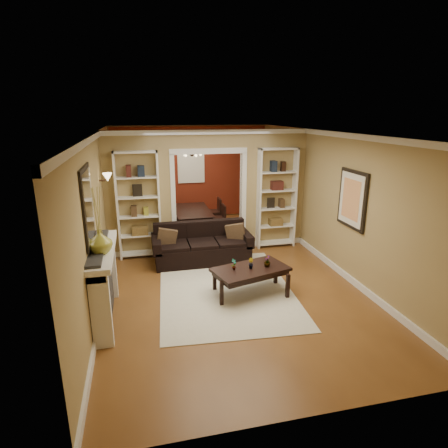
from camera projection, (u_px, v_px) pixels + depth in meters
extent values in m
plane|color=brown|center=(220.00, 268.00, 7.63)|extent=(8.00, 8.00, 0.00)
plane|color=white|center=(220.00, 132.00, 6.85)|extent=(8.00, 8.00, 0.00)
plane|color=tan|center=(191.00, 173.00, 10.97)|extent=(8.00, 0.00, 8.00)
plane|color=tan|center=(312.00, 302.00, 3.51)|extent=(8.00, 0.00, 8.00)
plane|color=tan|center=(99.00, 210.00, 6.76)|extent=(0.00, 8.00, 8.00)
plane|color=tan|center=(326.00, 198.00, 7.73)|extent=(0.00, 8.00, 8.00)
cube|color=tan|center=(209.00, 192.00, 8.36)|extent=(4.50, 0.15, 2.70)
cube|color=maroon|center=(191.00, 174.00, 10.95)|extent=(4.44, 0.04, 2.64)
cube|color=#8CA5CC|center=(191.00, 166.00, 10.85)|extent=(0.78, 0.03, 0.98)
cube|color=beige|center=(225.00, 289.00, 6.74)|extent=(2.53, 3.38, 0.01)
cube|color=black|center=(202.00, 243.00, 7.87)|extent=(2.06, 0.89, 0.81)
cube|color=brown|center=(167.00, 238.00, 7.64)|extent=(0.39, 0.11, 0.38)
cube|color=brown|center=(236.00, 233.00, 7.95)|extent=(0.41, 0.27, 0.40)
cube|color=black|center=(250.00, 281.00, 6.50)|extent=(1.42, 1.01, 0.48)
imported|color=#336626|center=(234.00, 264.00, 6.33)|extent=(0.12, 0.12, 0.19)
imported|color=#336626|center=(251.00, 263.00, 6.40)|extent=(0.09, 0.11, 0.18)
imported|color=#336626|center=(267.00, 261.00, 6.46)|extent=(0.12, 0.12, 0.20)
cube|color=white|center=(138.00, 206.00, 7.93)|extent=(0.90, 0.30, 2.30)
cube|color=white|center=(276.00, 198.00, 8.59)|extent=(0.90, 0.30, 2.30)
cube|color=white|center=(106.00, 284.00, 5.61)|extent=(0.32, 1.70, 1.16)
imported|color=olive|center=(100.00, 242.00, 5.19)|extent=(0.34, 0.34, 0.35)
cube|color=silver|center=(88.00, 206.00, 5.23)|extent=(0.03, 0.95, 1.10)
cube|color=#FFE0A5|center=(104.00, 179.00, 7.15)|extent=(0.18, 0.18, 0.22)
cube|color=black|center=(352.00, 199.00, 6.73)|extent=(0.04, 0.85, 1.05)
imported|color=black|center=(194.00, 220.00, 9.96)|extent=(1.65, 0.92, 0.58)
cube|color=black|center=(174.00, 221.00, 9.53)|extent=(0.52, 0.52, 0.81)
cube|color=black|center=(216.00, 219.00, 9.77)|extent=(0.50, 0.50, 0.77)
cube|color=black|center=(172.00, 214.00, 10.08)|extent=(0.46, 0.46, 0.84)
cube|color=black|center=(212.00, 212.00, 10.32)|extent=(0.48, 0.48, 0.81)
cube|color=#342018|center=(197.00, 154.00, 9.57)|extent=(0.50, 0.50, 0.30)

